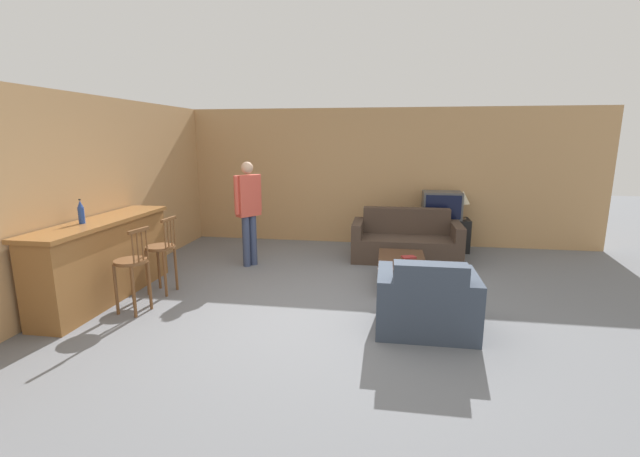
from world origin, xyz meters
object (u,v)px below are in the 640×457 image
at_px(book_on_table, 409,257).
at_px(person_by_window, 248,207).
at_px(couch_far, 406,242).
at_px(bottle, 81,212).
at_px(bar_chair_near, 132,268).
at_px(table_lamp, 463,198).
at_px(tv, 442,205).
at_px(armchair_near, 426,304).
at_px(tv_unit, 440,234).
at_px(coffee_table, 402,262).
at_px(bar_chair_mid, 161,253).

bearing_deg(book_on_table, person_by_window, 167.65).
distance_m(couch_far, bottle, 4.87).
relative_size(bar_chair_near, table_lamp, 2.01).
height_order(book_on_table, table_lamp, table_lamp).
xyz_separation_m(tv, book_on_table, (-0.66, -2.04, -0.44)).
height_order(armchair_near, bottle, bottle).
bearing_deg(couch_far, bar_chair_near, -139.37).
bearing_deg(tv_unit, tv, -90.00).
bearing_deg(tv, armchair_near, -98.71).
bearing_deg(bottle, armchair_near, -1.43).
relative_size(bar_chair_near, book_on_table, 4.68).
height_order(couch_far, armchair_near, couch_far).
relative_size(couch_far, bottle, 6.08).
bearing_deg(bar_chair_near, coffee_table, 24.59).
xyz_separation_m(couch_far, armchair_near, (0.11, -2.80, -0.00)).
bearing_deg(bar_chair_near, armchair_near, 0.19).
xyz_separation_m(table_lamp, person_by_window, (-3.54, -1.49, -0.01)).
height_order(tv_unit, book_on_table, tv_unit).
distance_m(couch_far, tv, 1.12).
height_order(bar_chair_near, tv_unit, bar_chair_near).
bearing_deg(table_lamp, book_on_table, -116.75).
bearing_deg(book_on_table, coffee_table, -148.50).
relative_size(armchair_near, tv, 1.52).
relative_size(coffee_table, tv_unit, 1.06).
bearing_deg(tv_unit, bar_chair_near, -137.92).
bearing_deg(bar_chair_near, tv, 42.05).
distance_m(couch_far, person_by_window, 2.71).
xyz_separation_m(bar_chair_mid, armchair_near, (3.39, -0.66, -0.25)).
relative_size(tv_unit, table_lamp, 1.99).
distance_m(armchair_near, person_by_window, 3.40).
height_order(bottle, person_by_window, person_by_window).
bearing_deg(bar_chair_mid, armchair_near, -10.99).
relative_size(bar_chair_mid, coffee_table, 0.95).
bearing_deg(coffee_table, tv_unit, 70.08).
bearing_deg(bar_chair_near, bottle, 170.48).
bearing_deg(table_lamp, coffee_table, -118.19).
xyz_separation_m(coffee_table, bottle, (-3.84, -1.34, 0.84)).
xyz_separation_m(bar_chair_near, tv, (3.93, 3.54, 0.30)).
bearing_deg(coffee_table, person_by_window, 165.83).
relative_size(bar_chair_near, couch_far, 0.57).
xyz_separation_m(bar_chair_near, bottle, (-0.67, 0.11, 0.63)).
xyz_separation_m(bar_chair_mid, couch_far, (3.28, 2.15, -0.24)).
relative_size(armchair_near, tv_unit, 1.03).
distance_m(bar_chair_near, couch_far, 4.33).
height_order(bar_chair_mid, table_lamp, table_lamp).
relative_size(bar_chair_near, bar_chair_mid, 1.00).
relative_size(armchair_near, table_lamp, 2.04).
distance_m(tv_unit, bottle, 5.81).
relative_size(coffee_table, table_lamp, 2.12).
distance_m(couch_far, coffee_table, 1.37).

